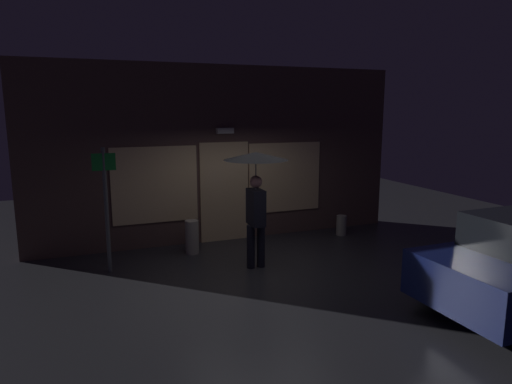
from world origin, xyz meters
name	(u,v)px	position (x,y,z in m)	size (l,w,h in m)	color
ground_plane	(261,272)	(0.00, 0.00, 0.00)	(18.00, 18.00, 0.00)	#2D2D33
building_facade	(222,155)	(0.00, 2.34, 1.90)	(8.30, 0.48, 3.84)	brown
person_with_umbrella	(256,180)	(0.00, 0.26, 1.65)	(1.16, 1.16, 2.15)	black
street_sign_post	(106,203)	(-2.56, 1.00, 1.28)	(0.40, 0.07, 2.25)	#595B60
sidewalk_bollard	(192,237)	(-0.92, 1.50, 0.34)	(0.27, 0.27, 0.69)	#B2A899
sidewalk_bollard_2	(341,225)	(2.66, 1.58, 0.23)	(0.23, 0.23, 0.46)	#9E998E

